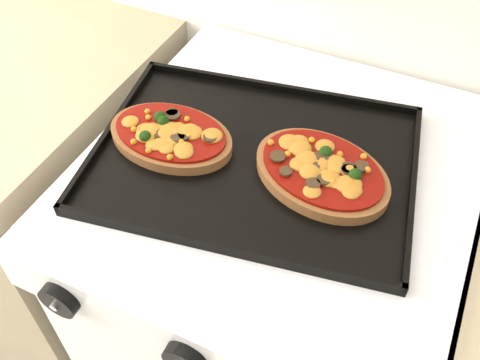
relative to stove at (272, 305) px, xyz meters
The scene contains 7 objects.
stove is the anchor object (origin of this frame).
control_panel 0.51m from the stove, 90.00° to the right, with size 0.60×0.02×0.09m, color white.
knob_left 0.55m from the stove, 120.00° to the right, with size 0.06×0.06×0.02m, color black.
knob_center 0.52m from the stove, 89.34° to the right, with size 0.06×0.06×0.02m, color black.
baking_tray 0.47m from the stove, 143.24° to the right, with size 0.48×0.36×0.02m, color black.
pizza_left 0.51m from the stove, 163.51° to the right, with size 0.20×0.14×0.03m, color brown, non-canonical shape.
pizza_right 0.48m from the stove, 20.19° to the right, with size 0.21×0.15×0.03m, color brown, non-canonical shape.
Camera 1 is at (0.23, 1.14, 1.50)m, focal length 40.00 mm.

